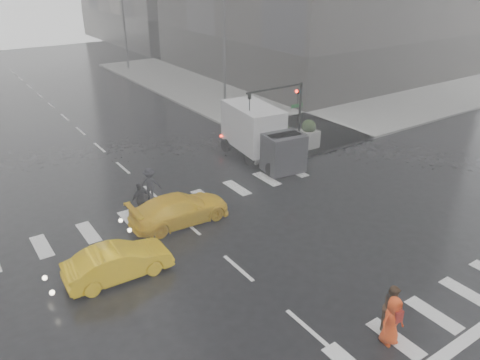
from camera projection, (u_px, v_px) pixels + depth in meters
ground at (238, 268)px, 18.40m from camera, size 120.00×120.00×0.00m
sidewalk_ne at (309, 97)px, 41.44m from camera, size 35.00×35.00×0.15m
road_markings at (238, 268)px, 18.40m from camera, size 18.00×48.00×0.01m
traffic_signal_pole at (288, 106)px, 27.64m from camera, size 4.45×0.42×4.50m
street_lamp_near at (223, 49)px, 35.33m from camera, size 2.15×0.22×9.00m
street_lamp_far at (123, 23)px, 50.26m from camera, size 2.15×0.22×9.00m
planter_west at (258, 147)px, 27.70m from camera, size 1.10×1.10×1.80m
planter_mid at (284, 140)px, 28.73m from camera, size 1.10×1.10×1.80m
planter_east at (308, 134)px, 29.75m from camera, size 1.10×1.10×1.80m
pedestrian_brown at (393, 308)px, 15.06m from camera, size 0.95×0.83×1.66m
pedestrian_orange at (392, 320)px, 14.48m from camera, size 0.90×0.65×1.71m
pedestrian_far_a at (141, 199)px, 21.90m from camera, size 1.07×0.75×1.69m
pedestrian_far_b at (150, 184)px, 23.39m from camera, size 1.26×1.08×1.71m
taxi_mid at (118, 262)px, 17.62m from camera, size 4.06×1.53×1.32m
taxi_rear at (180, 209)px, 21.40m from camera, size 4.19×2.02×1.36m
box_truck at (261, 133)px, 27.78m from camera, size 2.24×5.97×3.17m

